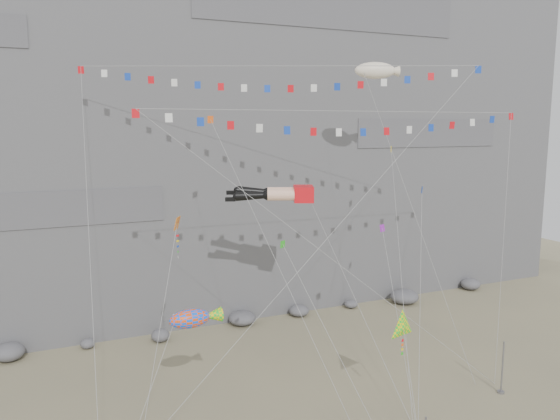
% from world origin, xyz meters
% --- Properties ---
extents(ground, '(120.00, 120.00, 0.00)m').
position_xyz_m(ground, '(0.00, 0.00, 0.00)').
color(ground, gray).
rests_on(ground, ground).
extents(cliff, '(80.00, 28.00, 50.00)m').
position_xyz_m(cliff, '(0.00, 32.00, 25.00)').
color(cliff, slate).
rests_on(cliff, ground).
extents(talus_boulders, '(60.00, 3.00, 1.20)m').
position_xyz_m(talus_boulders, '(0.00, 17.00, 0.60)').
color(talus_boulders, slate).
rests_on(talus_boulders, ground).
extents(anchor_pole_right, '(0.12, 0.12, 3.86)m').
position_xyz_m(anchor_pole_right, '(12.31, -3.07, 1.93)').
color(anchor_pole_right, gray).
rests_on(anchor_pole_right, ground).
extents(legs_kite, '(6.87, 18.81, 20.80)m').
position_xyz_m(legs_kite, '(-0.06, 7.99, 13.63)').
color(legs_kite, red).
rests_on(legs_kite, ground).
extents(flag_banner_upper, '(28.86, 18.09, 30.11)m').
position_xyz_m(flag_banner_upper, '(0.17, 8.65, 23.22)').
color(flag_banner_upper, red).
rests_on(flag_banner_upper, ground).
extents(flag_banner_lower, '(29.66, 5.70, 22.66)m').
position_xyz_m(flag_banner_lower, '(3.53, 3.52, 19.80)').
color(flag_banner_lower, red).
rests_on(flag_banner_lower, ground).
extents(harlequin_kite, '(5.38, 8.37, 15.41)m').
position_xyz_m(harlequin_kite, '(-9.15, 3.09, 12.75)').
color(harlequin_kite, red).
rests_on(harlequin_kite, ground).
extents(fish_windsock, '(7.32, 5.39, 10.03)m').
position_xyz_m(fish_windsock, '(-8.90, 1.49, 7.10)').
color(fish_windsock, '#F2480C').
rests_on(fish_windsock, ground).
extents(delta_kite, '(2.80, 4.74, 7.99)m').
position_xyz_m(delta_kite, '(3.80, -2.87, 6.12)').
color(delta_kite, yellow).
rests_on(delta_kite, ground).
extents(blimp_windsock, '(4.52, 12.72, 26.02)m').
position_xyz_m(blimp_windsock, '(9.57, 9.90, 23.34)').
color(blimp_windsock, white).
rests_on(blimp_windsock, ground).
extents(small_kite_a, '(5.26, 15.11, 24.48)m').
position_xyz_m(small_kite_a, '(-5.12, 8.39, 18.84)').
color(small_kite_a, '#FF5B15').
rests_on(small_kite_a, ground).
extents(small_kite_b, '(4.06, 10.05, 14.85)m').
position_xyz_m(small_kite_b, '(6.96, 4.32, 10.90)').
color(small_kite_b, purple).
rests_on(small_kite_b, ground).
extents(small_kite_c, '(3.73, 8.78, 14.22)m').
position_xyz_m(small_kite_c, '(-2.60, 1.31, 10.99)').
color(small_kite_c, green).
rests_on(small_kite_c, ground).
extents(small_kite_d, '(9.38, 16.35, 24.51)m').
position_xyz_m(small_kite_d, '(11.08, 9.34, 16.42)').
color(small_kite_d, yellow).
rests_on(small_kite_d, ground).
extents(small_kite_e, '(7.82, 10.30, 18.25)m').
position_xyz_m(small_kite_e, '(10.63, 4.47, 13.57)').
color(small_kite_e, '#133AAD').
rests_on(small_kite_e, ground).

